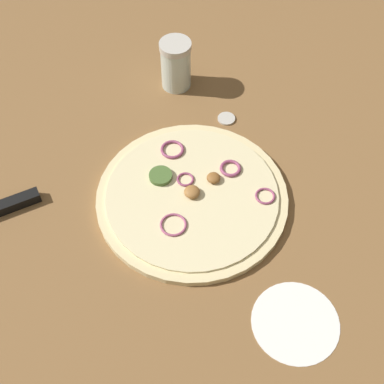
{
  "coord_description": "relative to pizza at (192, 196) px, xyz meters",
  "views": [
    {
      "loc": [
        -0.49,
        -0.12,
        0.73
      ],
      "look_at": [
        0.0,
        0.0,
        0.02
      ],
      "focal_mm": 50.0,
      "sensor_mm": 36.0,
      "label": 1
    }
  ],
  "objects": [
    {
      "name": "loose_cap",
      "position": [
        0.19,
        -0.02,
        -0.0
      ],
      "size": [
        0.03,
        0.03,
        0.01
      ],
      "color": "beige",
      "rests_on": "ground_plane"
    },
    {
      "name": "ground_plane",
      "position": [
        -0.0,
        -0.0,
        -0.01
      ],
      "size": [
        3.0,
        3.0,
        0.0
      ],
      "primitive_type": "plane",
      "color": "brown"
    },
    {
      "name": "flour_patch",
      "position": [
        -0.17,
        -0.2,
        -0.01
      ],
      "size": [
        0.13,
        0.13,
        0.0
      ],
      "color": "white",
      "rests_on": "ground_plane"
    },
    {
      "name": "pizza",
      "position": [
        0.0,
        0.0,
        0.0
      ],
      "size": [
        0.31,
        0.31,
        0.03
      ],
      "color": "beige",
      "rests_on": "ground_plane"
    },
    {
      "name": "spice_jar",
      "position": [
        0.26,
        0.1,
        0.04
      ],
      "size": [
        0.06,
        0.06,
        0.1
      ],
      "color": "silver",
      "rests_on": "ground_plane"
    }
  ]
}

